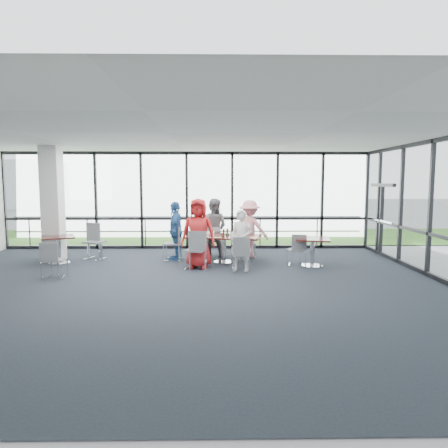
{
  "coord_description": "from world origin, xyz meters",
  "views": [
    {
      "loc": [
        1.03,
        -8.23,
        2.21
      ],
      "look_at": [
        1.19,
        2.31,
        1.1
      ],
      "focal_mm": 32.0,
      "sensor_mm": 36.0,
      "label": 1
    }
  ],
  "objects_px": {
    "chair_main_end": "(172,244)",
    "diner_far_left": "(214,227)",
    "structural_column": "(53,204)",
    "chair_spare_la": "(54,260)",
    "chair_main_fl": "(213,240)",
    "chair_spare_lb": "(94,242)",
    "main_table": "(224,240)",
    "diner_end": "(176,231)",
    "chair_spare_r": "(296,250)",
    "diner_near_left": "(198,233)",
    "chair_main_nl": "(196,250)",
    "side_table_right": "(313,243)",
    "chair_main_fr": "(249,243)",
    "diner_near_right": "(241,240)",
    "chair_main_nr": "(241,254)",
    "diner_far_right": "(250,229)",
    "side_table_left": "(58,241)"
  },
  "relations": [
    {
      "from": "diner_near_left",
      "to": "chair_main_end",
      "type": "height_order",
      "value": "diner_near_left"
    },
    {
      "from": "diner_far_left",
      "to": "chair_main_fl",
      "type": "height_order",
      "value": "diner_far_left"
    },
    {
      "from": "chair_spare_la",
      "to": "side_table_right",
      "type": "bearing_deg",
      "value": -1.32
    },
    {
      "from": "chair_main_end",
      "to": "diner_far_left",
      "type": "bearing_deg",
      "value": 121.42
    },
    {
      "from": "diner_near_right",
      "to": "chair_spare_r",
      "type": "relative_size",
      "value": 1.86
    },
    {
      "from": "structural_column",
      "to": "chair_spare_lb",
      "type": "height_order",
      "value": "structural_column"
    },
    {
      "from": "chair_main_fr",
      "to": "diner_near_right",
      "type": "bearing_deg",
      "value": 78.12
    },
    {
      "from": "chair_main_nr",
      "to": "chair_spare_lb",
      "type": "bearing_deg",
      "value": 159.16
    },
    {
      "from": "chair_spare_la",
      "to": "chair_spare_lb",
      "type": "bearing_deg",
      "value": 71.85
    },
    {
      "from": "diner_far_right",
      "to": "chair_spare_r",
      "type": "distance_m",
      "value": 1.68
    },
    {
      "from": "main_table",
      "to": "diner_end",
      "type": "xyz_separation_m",
      "value": [
        -1.36,
        0.36,
        0.2
      ]
    },
    {
      "from": "chair_main_end",
      "to": "chair_spare_r",
      "type": "relative_size",
      "value": 1.14
    },
    {
      "from": "chair_main_end",
      "to": "side_table_right",
      "type": "bearing_deg",
      "value": 79.94
    },
    {
      "from": "chair_spare_lb",
      "to": "chair_spare_r",
      "type": "xyz_separation_m",
      "value": [
        5.61,
        -0.89,
        -0.09
      ]
    },
    {
      "from": "diner_near_left",
      "to": "diner_near_right",
      "type": "distance_m",
      "value": 1.15
    },
    {
      "from": "main_table",
      "to": "chair_main_end",
      "type": "height_order",
      "value": "chair_main_end"
    },
    {
      "from": "chair_main_nl",
      "to": "chair_main_end",
      "type": "distance_m",
      "value": 1.36
    },
    {
      "from": "diner_near_right",
      "to": "chair_main_fr",
      "type": "bearing_deg",
      "value": 96.22
    },
    {
      "from": "side_table_left",
      "to": "diner_near_right",
      "type": "height_order",
      "value": "diner_near_right"
    },
    {
      "from": "chair_spare_r",
      "to": "chair_main_nl",
      "type": "bearing_deg",
      "value": -159.77
    },
    {
      "from": "side_table_left",
      "to": "chair_main_nr",
      "type": "relative_size",
      "value": 1.26
    },
    {
      "from": "structural_column",
      "to": "chair_main_nr",
      "type": "height_order",
      "value": "structural_column"
    },
    {
      "from": "structural_column",
      "to": "side_table_right",
      "type": "bearing_deg",
      "value": -7.54
    },
    {
      "from": "chair_main_nl",
      "to": "side_table_left",
      "type": "bearing_deg",
      "value": -174.67
    },
    {
      "from": "chair_spare_la",
      "to": "chair_spare_lb",
      "type": "distance_m",
      "value": 2.26
    },
    {
      "from": "side_table_right",
      "to": "chair_spare_r",
      "type": "relative_size",
      "value": 1.24
    },
    {
      "from": "main_table",
      "to": "chair_spare_r",
      "type": "relative_size",
      "value": 2.66
    },
    {
      "from": "side_table_left",
      "to": "chair_main_fr",
      "type": "relative_size",
      "value": 1.34
    },
    {
      "from": "chair_main_nr",
      "to": "chair_main_fr",
      "type": "bearing_deg",
      "value": 81.02
    },
    {
      "from": "main_table",
      "to": "diner_near_left",
      "type": "relative_size",
      "value": 1.22
    },
    {
      "from": "diner_near_left",
      "to": "chair_main_nl",
      "type": "distance_m",
      "value": 0.44
    },
    {
      "from": "chair_main_fr",
      "to": "chair_spare_la",
      "type": "height_order",
      "value": "chair_spare_la"
    },
    {
      "from": "chair_spare_la",
      "to": "chair_spare_r",
      "type": "relative_size",
      "value": 1.02
    },
    {
      "from": "chair_main_end",
      "to": "diner_near_right",
      "type": "bearing_deg",
      "value": 56.91
    },
    {
      "from": "structural_column",
      "to": "diner_end",
      "type": "bearing_deg",
      "value": -0.52
    },
    {
      "from": "diner_near_left",
      "to": "chair_spare_r",
      "type": "relative_size",
      "value": 2.18
    },
    {
      "from": "side_table_left",
      "to": "diner_near_left",
      "type": "xyz_separation_m",
      "value": [
        3.83,
        -0.61,
        0.27
      ]
    },
    {
      "from": "chair_main_fl",
      "to": "chair_spare_lb",
      "type": "relative_size",
      "value": 0.9
    },
    {
      "from": "diner_far_left",
      "to": "chair_main_nl",
      "type": "xyz_separation_m",
      "value": [
        -0.44,
        -1.78,
        -0.38
      ]
    },
    {
      "from": "structural_column",
      "to": "chair_spare_la",
      "type": "distance_m",
      "value": 2.6
    },
    {
      "from": "diner_near_left",
      "to": "chair_main_end",
      "type": "relative_size",
      "value": 1.9
    },
    {
      "from": "diner_far_left",
      "to": "chair_main_fl",
      "type": "relative_size",
      "value": 1.9
    },
    {
      "from": "main_table",
      "to": "chair_spare_r",
      "type": "height_order",
      "value": "chair_spare_r"
    },
    {
      "from": "diner_far_left",
      "to": "diner_far_right",
      "type": "xyz_separation_m",
      "value": [
        1.06,
        -0.22,
        -0.02
      ]
    },
    {
      "from": "structural_column",
      "to": "diner_end",
      "type": "height_order",
      "value": "structural_column"
    },
    {
      "from": "chair_main_end",
      "to": "diner_far_right",
      "type": "bearing_deg",
      "value": 103.54
    },
    {
      "from": "diner_end",
      "to": "chair_main_nl",
      "type": "relative_size",
      "value": 1.72
    },
    {
      "from": "diner_far_right",
      "to": "main_table",
      "type": "bearing_deg",
      "value": 66.01
    },
    {
      "from": "chair_main_nl",
      "to": "chair_spare_la",
      "type": "bearing_deg",
      "value": -147.03
    },
    {
      "from": "chair_main_fl",
      "to": "chair_main_end",
      "type": "xyz_separation_m",
      "value": [
        -1.13,
        -0.74,
        0.02
      ]
    }
  ]
}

